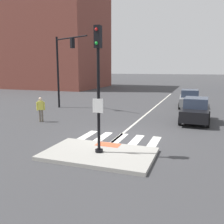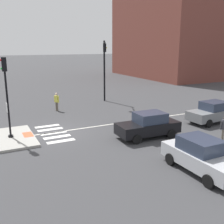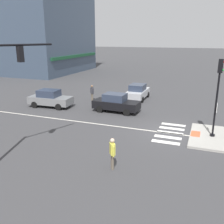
{
  "view_description": "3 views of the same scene",
  "coord_description": "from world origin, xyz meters",
  "px_view_note": "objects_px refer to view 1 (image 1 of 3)",
  "views": [
    {
      "loc": [
        3.79,
        -11.79,
        3.55
      ],
      "look_at": [
        -1.38,
        2.61,
        0.84
      ],
      "focal_mm": 39.49,
      "sensor_mm": 36.0,
      "label": 1
    },
    {
      "loc": [
        17.58,
        -4.38,
        5.88
      ],
      "look_at": [
        -0.59,
        4.72,
        0.82
      ],
      "focal_mm": 43.42,
      "sensor_mm": 36.0,
      "label": 2
    },
    {
      "loc": [
        -16.99,
        -2.19,
        6.44
      ],
      "look_at": [
        -0.84,
        3.97,
        1.32
      ],
      "focal_mm": 40.7,
      "sensor_mm": 36.0,
      "label": 3
    }
  ],
  "objects_px": {
    "signal_pole": "(98,79)",
    "car_black_eastbound_mid": "(196,110)",
    "traffic_light_mast": "(63,62)",
    "car_grey_eastbound_far": "(189,99)",
    "pedestrian_at_curb_left": "(41,107)"
  },
  "relations": [
    {
      "from": "pedestrian_at_curb_left",
      "to": "signal_pole",
      "type": "bearing_deg",
      "value": -37.34
    },
    {
      "from": "traffic_light_mast",
      "to": "pedestrian_at_curb_left",
      "type": "bearing_deg",
      "value": -74.65
    },
    {
      "from": "traffic_light_mast",
      "to": "car_grey_eastbound_far",
      "type": "relative_size",
      "value": 1.51
    },
    {
      "from": "traffic_light_mast",
      "to": "car_black_eastbound_mid",
      "type": "height_order",
      "value": "traffic_light_mast"
    },
    {
      "from": "pedestrian_at_curb_left",
      "to": "car_black_eastbound_mid",
      "type": "bearing_deg",
      "value": 19.01
    },
    {
      "from": "car_grey_eastbound_far",
      "to": "pedestrian_at_curb_left",
      "type": "relative_size",
      "value": 2.51
    },
    {
      "from": "signal_pole",
      "to": "car_black_eastbound_mid",
      "type": "relative_size",
      "value": 1.21
    },
    {
      "from": "signal_pole",
      "to": "car_grey_eastbound_far",
      "type": "distance_m",
      "value": 15.01
    },
    {
      "from": "traffic_light_mast",
      "to": "pedestrian_at_curb_left",
      "type": "relative_size",
      "value": 3.78
    },
    {
      "from": "car_black_eastbound_mid",
      "to": "car_grey_eastbound_far",
      "type": "height_order",
      "value": "same"
    },
    {
      "from": "signal_pole",
      "to": "car_black_eastbound_mid",
      "type": "distance_m",
      "value": 9.17
    },
    {
      "from": "signal_pole",
      "to": "pedestrian_at_curb_left",
      "type": "relative_size",
      "value": 3.0
    },
    {
      "from": "signal_pole",
      "to": "car_black_eastbound_mid",
      "type": "height_order",
      "value": "signal_pole"
    },
    {
      "from": "car_black_eastbound_mid",
      "to": "car_grey_eastbound_far",
      "type": "distance_m",
      "value": 6.47
    },
    {
      "from": "signal_pole",
      "to": "car_black_eastbound_mid",
      "type": "xyz_separation_m",
      "value": [
        3.58,
        8.1,
        -2.35
      ]
    }
  ]
}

